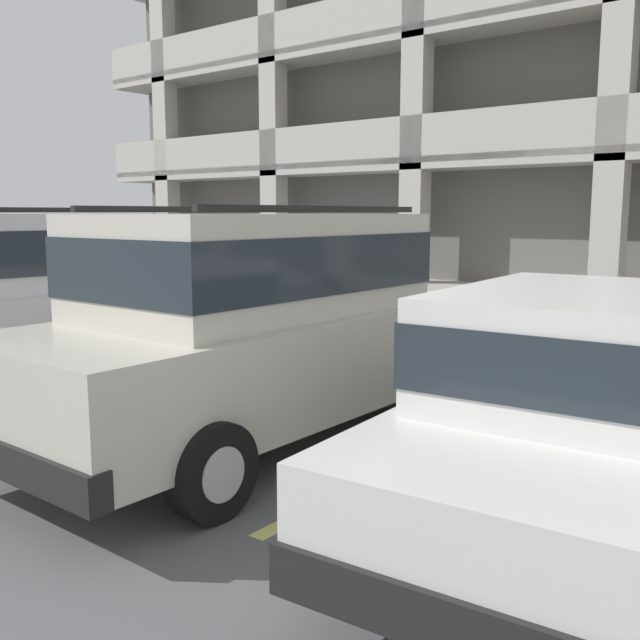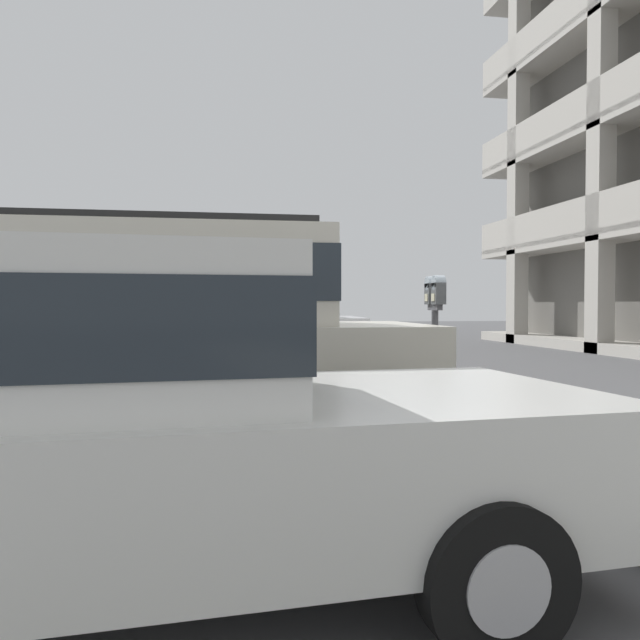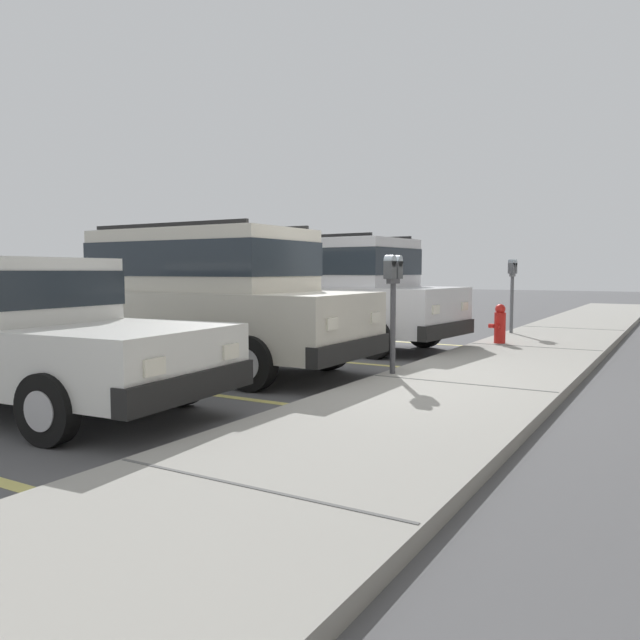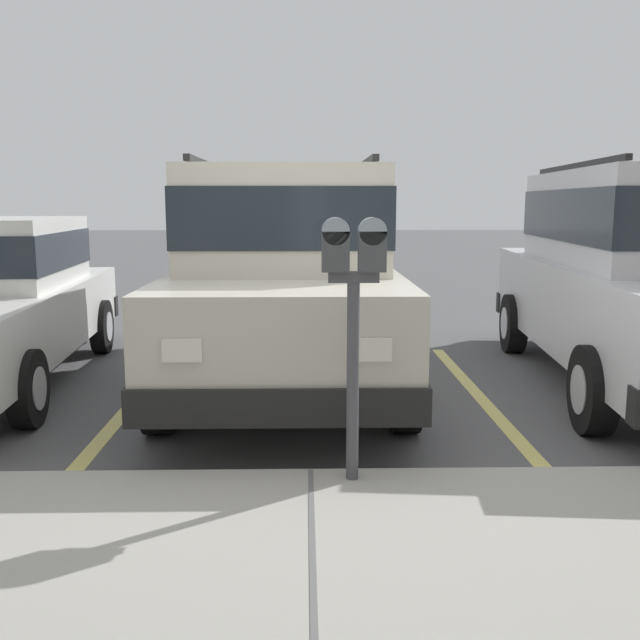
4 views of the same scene
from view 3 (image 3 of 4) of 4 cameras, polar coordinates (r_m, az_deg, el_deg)
The scene contains 9 objects.
ground_plane at distance 7.89m, azimuth 3.58°, elevation -6.16°, with size 80.00×80.00×0.10m.
sidewalk at distance 7.38m, azimuth 12.67°, elevation -6.13°, with size 40.00×2.20×0.12m.
parking_stall_lines at distance 7.44m, azimuth -11.52°, elevation -6.48°, with size 12.12×4.80×0.01m.
silver_suv at distance 8.91m, azimuth -10.51°, elevation 2.37°, with size 2.02×4.78×2.03m.
red_sedan at distance 11.52m, azimuth 0.98°, elevation 2.91°, with size 2.32×4.93×2.03m.
dark_hatchback at distance 7.10m, azimuth -26.38°, elevation -0.73°, with size 2.08×4.60×1.54m.
parking_meter_near at distance 7.82m, azimuth 6.71°, elevation 3.14°, with size 0.35×0.12×1.49m.
parking_meter_far at distance 13.52m, azimuth 17.18°, elevation 3.66°, with size 0.35×0.12×1.53m.
fire_hydrant at distance 11.58m, azimuth 16.11°, elevation -0.35°, with size 0.30×0.30×0.70m.
Camera 3 is at (6.92, 3.51, 1.41)m, focal length 35.00 mm.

